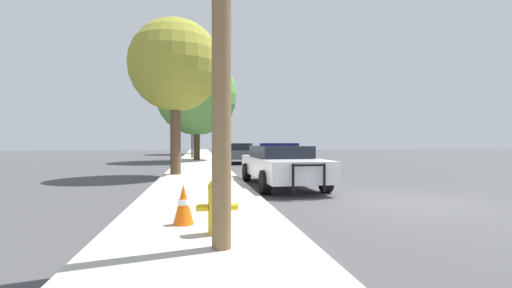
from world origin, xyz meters
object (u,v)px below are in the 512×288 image
Objects in this scene: car_background_midblock at (238,153)px; traffic_cone at (183,204)px; police_car at (281,164)px; tree_sidewalk_near at (175,66)px; fire_hydrant at (217,204)px; traffic_light at (209,114)px; tree_sidewalk_far at (198,106)px; tree_sidewalk_mid at (197,95)px.

traffic_cone is at bearing -102.69° from car_background_midblock.
tree_sidewalk_near is (-3.69, 3.58, 3.94)m from police_car.
tree_sidewalk_near is at bearing 94.49° from traffic_cone.
traffic_light reaches higher than fire_hydrant.
traffic_cone is (-2.96, -17.82, -0.28)m from car_background_midblock.
traffic_light is 11.31m from tree_sidewalk_far.
tree_sidewalk_near is at bearing -45.44° from police_car.
police_car is at bearing -78.97° from tree_sidewalk_mid.
traffic_light reaches higher than car_background_midblock.
fire_hydrant is (-2.46, -6.09, -0.18)m from police_car.
tree_sidewalk_far is (-2.76, 29.79, 4.94)m from police_car.
police_car is 6.58m from fire_hydrant.
tree_sidewalk_near is 9.79× the size of traffic_cone.
car_background_midblock is at bearing -91.20° from police_car.
police_car is 8.06× the size of traffic_cone.
tree_sidewalk_near is 26.24m from tree_sidewalk_far.
car_background_midblock reaches higher than traffic_cone.
tree_sidewalk_near is at bearing -96.92° from traffic_light.
tree_sidewalk_near reaches higher than fire_hydrant.
tree_sidewalk_mid is (-2.86, 14.70, 4.25)m from police_car.
car_background_midblock is 6.61× the size of traffic_cone.
traffic_light is (0.61, 24.74, 3.37)m from fire_hydrant.
traffic_light is 8.12× the size of traffic_cone.
traffic_cone is (-0.11, -20.12, -4.53)m from tree_sidewalk_mid.
traffic_cone is at bearing 127.30° from fire_hydrant.
police_car is 0.68× the size of tree_sidewalk_mid.
traffic_cone is (-2.98, -5.42, -0.28)m from police_car.
traffic_light is at bearing 87.33° from traffic_cone.
tree_sidewalk_near is at bearing -92.01° from tree_sidewalk_far.
tree_sidewalk_far reaches higher than traffic_cone.
tree_sidewalk_mid is 11.84× the size of traffic_cone.
tree_sidewalk_mid is (-0.40, 20.79, 4.43)m from fire_hydrant.
car_background_midblock is at bearing -38.93° from tree_sidewalk_mid.
traffic_light is 1.23× the size of car_background_midblock.
car_background_midblock is 10.33m from tree_sidewalk_near.
traffic_light is (-1.86, 18.65, 3.19)m from police_car.
tree_sidewalk_far is (0.10, 15.09, 0.69)m from tree_sidewalk_mid.
traffic_light is 24.34m from traffic_cone.
traffic_light is at bearing 88.60° from fire_hydrant.
tree_sidewalk_far is at bearing 89.62° from tree_sidewalk_mid.
car_background_midblock is 0.53× the size of tree_sidewalk_far.
police_car reaches higher than traffic_cone.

